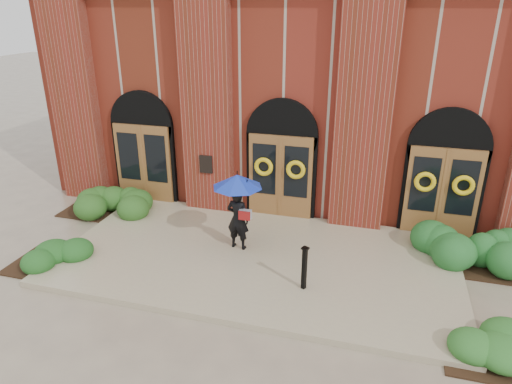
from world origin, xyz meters
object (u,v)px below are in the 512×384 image
(metal_post, at_px, (304,267))
(hedge_wall_right, at_px, (483,252))
(hedge_wall_left, at_px, (110,203))
(man_with_umbrella, at_px, (238,197))

(metal_post, height_order, hedge_wall_right, metal_post)
(metal_post, distance_m, hedge_wall_right, 4.74)
(hedge_wall_left, bearing_deg, man_with_umbrella, -14.28)
(hedge_wall_left, distance_m, hedge_wall_right, 10.70)
(metal_post, relative_size, hedge_wall_right, 0.32)
(hedge_wall_left, height_order, hedge_wall_right, hedge_wall_right)
(man_with_umbrella, relative_size, metal_post, 1.96)
(hedge_wall_left, bearing_deg, metal_post, -21.20)
(man_with_umbrella, bearing_deg, hedge_wall_left, -7.49)
(metal_post, bearing_deg, hedge_wall_left, 158.80)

